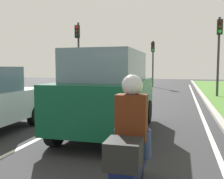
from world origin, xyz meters
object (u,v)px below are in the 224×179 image
motorcycle (131,163)px  rider_person (132,116)px  traffic_light_far_median (153,55)px  car_suv_ahead (109,92)px  traffic_light_near_right (219,43)px  traffic_light_overhead_left (78,45)px

motorcycle → rider_person: 0.62m
rider_person → traffic_light_far_median: (-2.10, 21.15, 1.83)m
car_suv_ahead → rider_person: (1.33, -3.48, 0.02)m
traffic_light_near_right → traffic_light_far_median: (-4.86, 7.51, -0.34)m
rider_person → traffic_light_far_median: 21.33m
traffic_light_near_right → traffic_light_overhead_left: traffic_light_overhead_left is taller
car_suv_ahead → traffic_light_far_median: traffic_light_far_median is taller
traffic_light_near_right → traffic_light_far_median: 8.95m
motorcycle → car_suv_ahead: bearing=109.8°
rider_person → traffic_light_overhead_left: (-6.72, 14.03, 2.26)m
car_suv_ahead → traffic_light_overhead_left: (-5.38, 10.55, 2.28)m
traffic_light_overhead_left → traffic_light_near_right: bearing=-2.4°
motorcycle → traffic_light_near_right: traffic_light_near_right is taller
motorcycle → traffic_light_overhead_left: (-6.72, 14.08, 2.88)m
traffic_light_near_right → rider_person: bearing=-101.4°
motorcycle → traffic_light_overhead_left: traffic_light_overhead_left is taller
car_suv_ahead → traffic_light_near_right: traffic_light_near_right is taller
motorcycle → traffic_light_overhead_left: 15.86m
car_suv_ahead → traffic_light_far_median: size_ratio=1.03×
rider_person → traffic_light_near_right: 14.08m
car_suv_ahead → traffic_light_far_median: 17.78m
car_suv_ahead → rider_person: 3.73m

